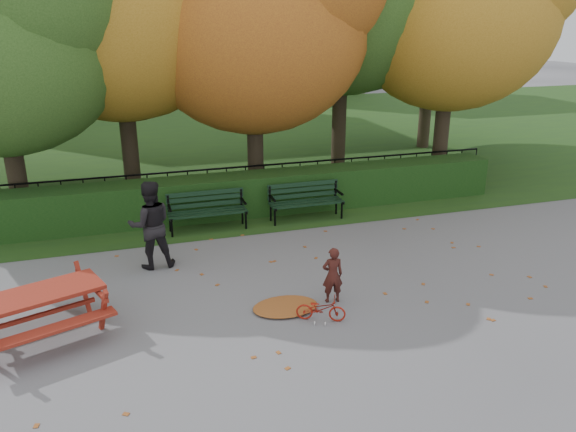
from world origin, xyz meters
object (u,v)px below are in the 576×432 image
object	(u,v)px
tree_e	(468,1)
adult	(150,225)
bench_left	(207,208)
bicycle	(321,309)
child	(333,275)
tree_a	(5,24)
bench_right	(305,198)
tree_c	(268,10)
picnic_table	(39,303)

from	to	relation	value
tree_e	adult	distance (m)	10.81
bench_left	bicycle	world-z (taller)	bench_left
child	adult	world-z (taller)	adult
tree_a	bicycle	bearing A→B (deg)	-53.18
bench_right	child	distance (m)	4.27
tree_a	tree_e	world-z (taller)	tree_e
tree_e	adult	bearing A→B (deg)	-157.41
bench_left	tree_a	bearing A→B (deg)	154.24
tree_c	child	world-z (taller)	tree_c
tree_a	picnic_table	bearing A→B (deg)	-83.29
tree_c	tree_e	world-z (taller)	tree_e
tree_e	bench_left	bearing A→B (deg)	-165.19
tree_c	tree_e	size ratio (longest dim) A/B	0.98
tree_a	tree_c	xyz separation A→B (m)	(6.02, 0.38, 0.30)
child	adult	bearing A→B (deg)	-34.52
bench_left	child	distance (m)	4.41
tree_a	picnic_table	xyz separation A→B (m)	(0.69, -5.84, -3.91)
tree_e	bench_right	bearing A→B (deg)	-159.13
bench_right	bicycle	bearing A→B (deg)	-106.02
picnic_table	tree_c	bearing A→B (deg)	29.34
tree_a	picnic_table	distance (m)	7.06
tree_c	bench_left	distance (m)	5.31
tree_c	bench_right	size ratio (longest dim) A/B	4.44
tree_c	tree_e	xyz separation A→B (m)	(5.69, -0.19, 0.26)
child	tree_c	bearing A→B (deg)	-90.21
tree_e	bicycle	distance (m)	10.76
bench_left	adult	size ratio (longest dim) A/B	1.03
tree_a	bicycle	distance (m)	9.29
tree_a	bench_right	size ratio (longest dim) A/B	4.16
child	tree_a	bearing A→B (deg)	-42.70
tree_c	picnic_table	xyz separation A→B (m)	(-5.34, -6.22, -4.21)
tree_a	child	bearing A→B (deg)	-48.47
tree_e	bicycle	bearing A→B (deg)	-134.97
bench_left	adult	bearing A→B (deg)	-128.00
bench_left	bench_right	size ratio (longest dim) A/B	1.00
picnic_table	child	bearing A→B (deg)	-22.55
tree_a	tree_c	distance (m)	6.04
tree_a	bench_right	bearing A→B (deg)	-16.61
tree_c	tree_a	bearing A→B (deg)	-176.35
tree_e	bench_right	distance (m)	7.38
bicycle	tree_e	bearing A→B (deg)	-20.47
bicycle	tree_a	bearing A→B (deg)	61.31
tree_c	adult	size ratio (longest dim) A/B	4.56
tree_e	tree_a	bearing A→B (deg)	-179.06
picnic_table	bench_left	bearing A→B (deg)	31.01
picnic_table	child	world-z (taller)	child
adult	child	bearing A→B (deg)	137.51
tree_a	bicycle	xyz separation A→B (m)	(4.93, -6.59, -4.31)
picnic_table	bicycle	xyz separation A→B (m)	(4.25, -0.76, -0.40)
tree_c	bicycle	world-z (taller)	tree_c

